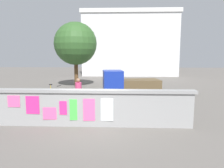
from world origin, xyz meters
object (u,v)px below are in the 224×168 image
at_px(auto_rickshaw_truck, 128,85).
at_px(bicycle_near, 53,93).
at_px(motorcycle, 157,106).
at_px(bicycle_far, 105,103).
at_px(person_walking, 78,90).
at_px(tree_roadside, 76,44).

distance_m(auto_rickshaw_truck, bicycle_near, 4.90).
distance_m(auto_rickshaw_truck, motorcycle, 4.06).
bearing_deg(auto_rickshaw_truck, bicycle_near, -177.28).
bearing_deg(bicycle_far, bicycle_near, 144.83).
bearing_deg(bicycle_near, person_walking, -47.50).
bearing_deg(bicycle_near, motorcycle, -30.74).
relative_size(motorcycle, tree_roadside, 0.34).
xyz_separation_m(auto_rickshaw_truck, motorcycle, (1.22, -3.85, -0.44)).
relative_size(motorcycle, bicycle_far, 1.15).
bearing_deg(motorcycle, person_walking, 162.05).
height_order(motorcycle, bicycle_near, bicycle_near).
xyz_separation_m(person_walking, tree_roadside, (-1.71, 7.62, 2.78)).
xyz_separation_m(bicycle_near, bicycle_far, (3.60, -2.54, 0.00)).
bearing_deg(tree_roadside, bicycle_near, -94.73).
bearing_deg(tree_roadside, auto_rickshaw_truck, -48.74).
height_order(motorcycle, bicycle_far, bicycle_far).
bearing_deg(person_walking, bicycle_near, 132.50).
distance_m(auto_rickshaw_truck, bicycle_far, 3.09).
height_order(bicycle_far, tree_roadside, tree_roadside).
relative_size(auto_rickshaw_truck, bicycle_near, 2.28).
height_order(person_walking, tree_roadside, tree_roadside).
bearing_deg(auto_rickshaw_truck, bicycle_far, -114.59).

